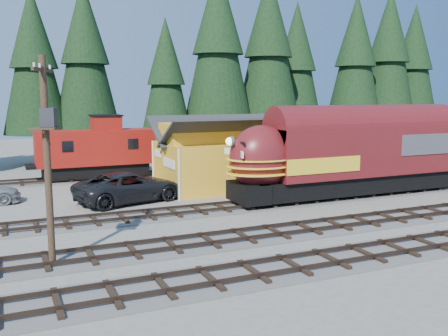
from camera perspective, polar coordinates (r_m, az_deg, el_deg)
name	(u,v)px	position (r m, az deg, el deg)	size (l,w,h in m)	color
ground	(323,217)	(28.86, 11.26, -5.50)	(120.00, 120.00, 0.00)	#6B665B
track_siding	(406,190)	(38.16, 20.12, -2.36)	(68.00, 3.20, 0.33)	#4C4947
track_spur	(90,179)	(41.84, -15.04, -1.22)	(32.00, 3.20, 0.33)	#4C4947
depot	(242,147)	(37.28, 2.05, 2.41)	(12.80, 7.00, 5.30)	#C68E1C
conifer_backdrop	(246,59)	(53.76, 2.49, 12.39)	(77.65, 24.13, 17.50)	black
locomotive	(342,157)	(33.99, 13.28, 1.18)	(17.21, 3.42, 4.68)	black
caboose	(96,150)	(41.61, -14.41, 2.01)	(9.23, 2.68, 4.80)	black
utility_pole	(47,148)	(20.69, -19.53, 2.12)	(1.35, 1.91, 8.35)	black
pickup_truck_a	(130,187)	(32.56, -10.72, -2.14)	(3.24, 7.03, 1.95)	black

